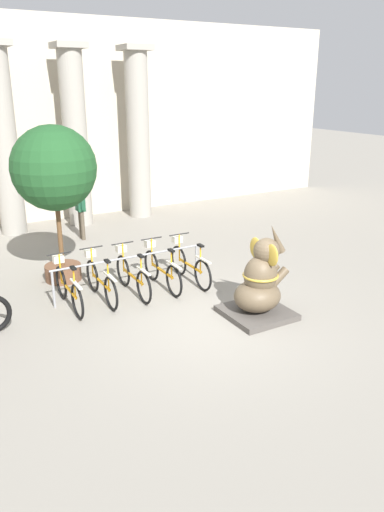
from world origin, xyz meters
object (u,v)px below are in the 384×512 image
bicycle_0 (68,288)px  potted_tree (54,172)px  bicycle_3 (161,269)px  bicycle_4 (189,264)px  bicycle_1 (100,281)px  person_pedestrian (80,204)px  elephant_statue (260,285)px  bicycle_2 (132,275)px

bicycle_0 → potted_tree: size_ratio=0.52×
bicycle_3 → bicycle_4: bearing=-1.6°
bicycle_1 → person_pedestrian: size_ratio=1.05×
bicycle_3 → person_pedestrian: (-0.37, 4.20, 0.58)m
bicycle_1 → bicycle_4: 1.99m
elephant_statue → bicycle_2: bearing=128.0°
bicycle_3 → elephant_statue: (0.97, -2.10, 0.19)m
bicycle_3 → person_pedestrian: size_ratio=1.05×
bicycle_2 → elephant_statue: elephant_statue is taller
bicycle_1 → bicycle_4: (1.99, -0.05, 0.00)m
bicycle_4 → potted_tree: (-2.35, 1.48, 1.97)m
potted_tree → bicycle_0: bearing=-101.9°
bicycle_3 → person_pedestrian: person_pedestrian is taller
person_pedestrian → bicycle_2: bearing=-94.1°
bicycle_2 → bicycle_0: bearing=-179.7°
bicycle_3 → elephant_statue: 2.33m
bicycle_4 → elephant_statue: elephant_statue is taller
bicycle_0 → bicycle_2: size_ratio=1.00×
bicycle_0 → elephant_statue: size_ratio=0.99×
bicycle_3 → bicycle_0: bearing=-179.7°
bicycle_0 → elephant_statue: bearing=-35.2°
bicycle_0 → bicycle_3: bearing=0.3°
bicycle_1 → bicycle_2: (0.66, -0.04, 0.00)m
bicycle_1 → elephant_statue: elephant_statue is taller
bicycle_3 → bicycle_4: same height
bicycle_4 → bicycle_3: bearing=178.4°
bicycle_0 → bicycle_1: (0.66, 0.04, 0.00)m
bicycle_1 → bicycle_2: size_ratio=1.00×
potted_tree → bicycle_3: bearing=-40.9°
bicycle_1 → potted_tree: 2.45m
person_pedestrian → elephant_statue: bearing=-78.0°
elephant_statue → bicycle_1: bearing=137.1°
elephant_statue → potted_tree: (-2.66, 3.56, 1.77)m
potted_tree → person_pedestrian: bearing=64.3°
elephant_statue → bicycle_3: bearing=114.8°
bicycle_2 → bicycle_1: bearing=176.8°
elephant_statue → potted_tree: 4.78m
bicycle_1 → bicycle_2: bearing=-3.2°
bicycle_0 → bicycle_3: same height
bicycle_2 → person_pedestrian: (0.30, 4.20, 0.58)m
elephant_statue → bicycle_4: bearing=98.4°
person_pedestrian → bicycle_0: bearing=-111.2°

